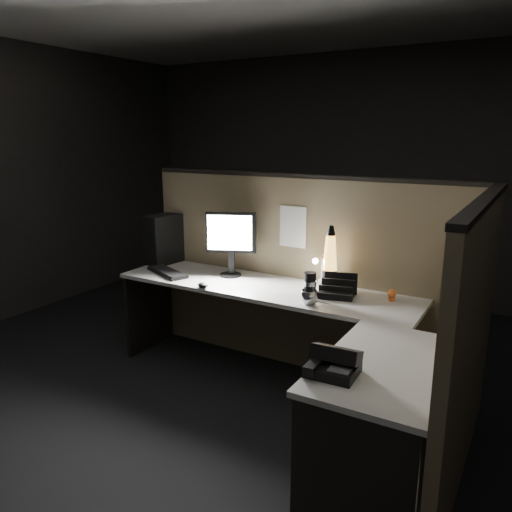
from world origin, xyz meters
The scene contains 17 objects.
floor centered at (0.00, 0.00, 0.00)m, with size 6.00×6.00×0.00m, color black.
room_shell centered at (0.00, 0.00, 1.62)m, with size 6.00×6.00×6.00m.
partition_back centered at (0.00, 0.93, 0.75)m, with size 2.66×0.06×1.50m, color brown.
partition_right centered at (1.33, 0.10, 0.75)m, with size 0.06×1.66×1.50m, color brown.
desk centered at (0.18, 0.25, 0.58)m, with size 2.60×1.60×0.73m.
pc_tower centered at (-1.22, 0.80, 0.94)m, with size 0.18×0.40×0.42m, color black.
monitor centered at (-0.51, 0.72, 1.03)m, with size 0.37×0.19×0.50m.
keyboard centered at (-0.97, 0.49, 0.74)m, with size 0.44×0.15×0.02m, color black.
mouse centered at (-0.51, 0.34, 0.75)m, with size 0.09×0.07×0.04m, color black.
clip_lamp centered at (0.19, 0.82, 0.86)m, with size 0.04×0.17×0.22m.
organizer centered at (0.41, 0.65, 0.77)m, with size 0.27×0.25×0.17m.
lava_lamp centered at (0.30, 0.76, 0.92)m, with size 0.13×0.13×0.47m.
travel_mug centered at (0.28, 0.48, 0.83)m, with size 0.09×0.09×0.19m, color black.
steel_mug centered at (0.31, 0.40, 0.78)m, with size 0.12×0.12×0.09m, color #B7B8BE.
figurine centered at (0.76, 0.74, 0.78)m, with size 0.06×0.06×0.06m, color orange.
pinned_paper centered at (-0.06, 0.90, 1.13)m, with size 0.22×0.00×0.31m, color white.
desk_phone centered at (0.81, -0.44, 0.78)m, with size 0.24×0.25×0.14m.
Camera 1 is at (1.58, -2.47, 1.82)m, focal length 35.00 mm.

